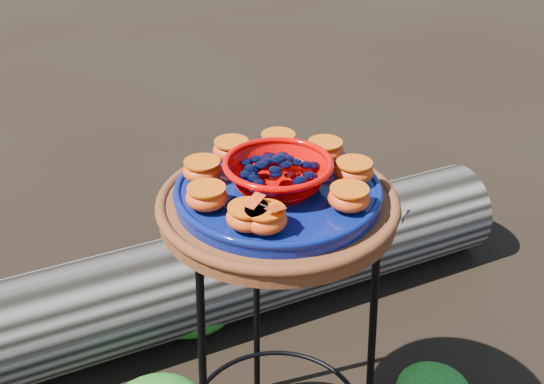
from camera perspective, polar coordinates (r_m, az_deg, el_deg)
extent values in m
cylinder|color=#4F1E0E|center=(1.31, 0.49, -1.29)|extent=(0.46, 0.46, 0.04)
cylinder|color=#060B39|center=(1.30, 0.50, -0.11)|extent=(0.39, 0.39, 0.03)
ellipsoid|color=red|center=(1.16, -0.58, -2.32)|extent=(0.08, 0.08, 0.04)
ellipsoid|color=red|center=(1.22, 6.46, -0.52)|extent=(0.08, 0.08, 0.04)
ellipsoid|color=red|center=(1.31, 6.85, 1.70)|extent=(0.08, 0.08, 0.04)
ellipsoid|color=red|center=(1.38, 4.45, 3.46)|extent=(0.08, 0.08, 0.04)
ellipsoid|color=red|center=(1.41, 0.53, 4.12)|extent=(0.08, 0.08, 0.04)
ellipsoid|color=red|center=(1.38, -3.40, 3.50)|extent=(0.08, 0.08, 0.04)
ellipsoid|color=red|center=(1.31, -5.83, 1.78)|extent=(0.08, 0.08, 0.04)
ellipsoid|color=red|center=(1.22, -5.48, -0.45)|extent=(0.08, 0.08, 0.04)
ellipsoid|color=red|center=(1.16, -2.01, -2.11)|extent=(0.08, 0.08, 0.04)
ellipsoid|color=#155312|center=(2.12, -7.09, -8.73)|extent=(0.32, 0.32, 0.16)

